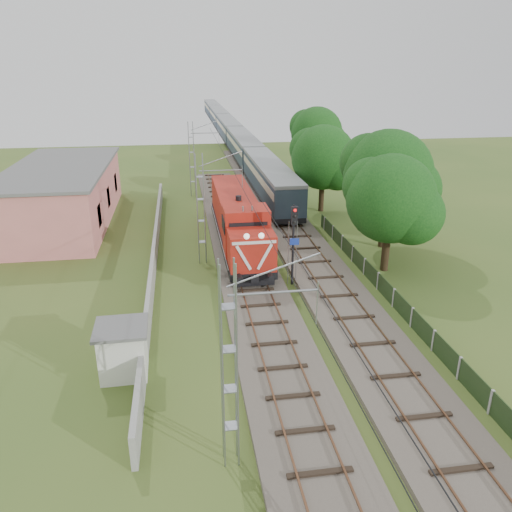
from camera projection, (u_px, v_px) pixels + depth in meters
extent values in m
plane|color=#3D5A22|center=(272.00, 343.00, 26.32)|extent=(140.00, 140.00, 0.00)
cube|color=#6B6054|center=(253.00, 286.00, 32.71)|extent=(4.20, 70.00, 0.30)
cube|color=black|center=(253.00, 283.00, 32.64)|extent=(2.40, 70.00, 0.10)
cube|color=brown|center=(240.00, 283.00, 32.50)|extent=(0.08, 70.00, 0.05)
cube|color=brown|center=(266.00, 281.00, 32.73)|extent=(0.08, 70.00, 0.05)
cube|color=#6B6054|center=(286.00, 223.00, 45.40)|extent=(4.20, 80.00, 0.30)
cube|color=black|center=(286.00, 221.00, 45.32)|extent=(2.40, 80.00, 0.10)
cube|color=brown|center=(277.00, 221.00, 45.18)|extent=(0.08, 80.00, 0.05)
cube|color=brown|center=(296.00, 220.00, 45.42)|extent=(0.08, 80.00, 0.05)
cylinder|color=gray|center=(273.00, 293.00, 16.27)|extent=(3.00, 0.08, 0.08)
cylinder|color=gray|center=(221.00, 170.00, 34.70)|extent=(3.00, 0.08, 0.08)
cylinder|color=gray|center=(205.00, 133.00, 53.13)|extent=(3.00, 0.08, 0.08)
cylinder|color=black|center=(242.00, 188.00, 35.38)|extent=(0.03, 70.00, 0.03)
cylinder|color=black|center=(242.00, 170.00, 34.91)|extent=(0.03, 70.00, 0.03)
cube|color=#9E9E99|center=(154.00, 255.00, 36.19)|extent=(0.25, 40.00, 1.50)
cube|color=#DC7B76|center=(63.00, 196.00, 45.42)|extent=(8.00, 20.00, 5.00)
cube|color=#606060|center=(59.00, 167.00, 44.48)|extent=(8.40, 20.40, 0.25)
cube|color=black|center=(99.00, 215.00, 40.56)|extent=(0.10, 1.60, 1.80)
cube|color=black|center=(108.00, 197.00, 46.08)|extent=(0.10, 1.60, 1.80)
cube|color=black|center=(115.00, 183.00, 51.61)|extent=(0.10, 1.60, 1.80)
cube|color=black|center=(394.00, 298.00, 29.99)|extent=(0.05, 32.00, 1.15)
cube|color=#9E9E99|center=(325.00, 224.00, 43.81)|extent=(0.12, 0.12, 1.20)
cube|color=black|center=(238.00, 234.00, 39.86)|extent=(3.09, 17.48, 0.51)
cube|color=black|center=(248.00, 264.00, 34.76)|extent=(2.26, 3.70, 0.51)
cube|color=black|center=(231.00, 217.00, 45.18)|extent=(2.26, 3.70, 0.51)
cube|color=black|center=(254.00, 283.00, 32.05)|extent=(2.67, 0.26, 0.36)
cube|color=#AE1D13|center=(251.00, 249.00, 32.46)|extent=(2.98, 2.57, 2.37)
sphere|color=white|center=(247.00, 236.00, 30.78)|extent=(0.37, 0.37, 0.37)
sphere|color=white|center=(261.00, 236.00, 30.91)|extent=(0.37, 0.37, 0.37)
cube|color=silver|center=(244.00, 258.00, 31.19)|extent=(1.03, 0.06, 1.72)
cube|color=silver|center=(265.00, 257.00, 31.37)|extent=(1.03, 0.06, 1.72)
cube|color=silver|center=(254.00, 243.00, 30.93)|extent=(2.78, 0.06, 0.19)
cube|color=#AE1D13|center=(246.00, 231.00, 34.62)|extent=(3.09, 2.47, 3.29)
cube|color=black|center=(249.00, 229.00, 33.28)|extent=(2.57, 0.06, 0.93)
cube|color=#AE1D13|center=(234.00, 206.00, 41.60)|extent=(2.88, 12.44, 2.67)
cylinder|color=black|center=(239.00, 198.00, 38.17)|extent=(0.45, 0.45, 0.41)
cylinder|color=gray|center=(243.00, 209.00, 33.17)|extent=(0.12, 0.12, 0.36)
cylinder|color=gray|center=(252.00, 209.00, 33.25)|extent=(0.12, 0.12, 0.36)
cube|color=black|center=(270.00, 192.00, 53.17)|extent=(2.78, 21.07, 0.48)
cube|color=#2D3C4B|center=(270.00, 178.00, 52.62)|extent=(2.87, 21.07, 2.59)
cube|color=beige|center=(270.00, 174.00, 52.44)|extent=(2.91, 20.23, 0.72)
cube|color=gray|center=(270.00, 165.00, 52.10)|extent=(2.92, 21.07, 0.34)
cube|color=black|center=(243.00, 157.00, 73.47)|extent=(2.78, 21.07, 0.48)
cube|color=#2D3C4B|center=(243.00, 146.00, 72.92)|extent=(2.87, 21.07, 2.59)
cube|color=beige|center=(243.00, 143.00, 72.74)|extent=(2.91, 20.23, 0.72)
cube|color=gray|center=(243.00, 136.00, 72.39)|extent=(2.92, 21.07, 0.34)
cube|color=black|center=(228.00, 136.00, 93.77)|extent=(2.78, 21.07, 0.48)
cube|color=#2D3C4B|center=(228.00, 128.00, 93.21)|extent=(2.87, 21.07, 2.59)
cube|color=beige|center=(228.00, 125.00, 93.04)|extent=(2.91, 20.23, 0.72)
cube|color=gray|center=(228.00, 120.00, 92.69)|extent=(2.92, 21.07, 0.34)
cube|color=black|center=(219.00, 123.00, 114.07)|extent=(2.78, 21.07, 0.48)
cube|color=#2D3C4B|center=(219.00, 116.00, 113.51)|extent=(2.87, 21.07, 2.59)
cube|color=beige|center=(219.00, 114.00, 113.34)|extent=(2.91, 20.23, 0.72)
cube|color=gray|center=(219.00, 110.00, 112.99)|extent=(2.92, 21.07, 0.34)
cube|color=black|center=(212.00, 114.00, 134.37)|extent=(2.78, 21.07, 0.48)
cube|color=#2D3C4B|center=(212.00, 108.00, 133.81)|extent=(2.87, 21.07, 2.59)
cube|color=beige|center=(212.00, 106.00, 133.64)|extent=(2.91, 20.23, 0.72)
cube|color=gray|center=(212.00, 102.00, 133.29)|extent=(2.92, 21.07, 0.34)
cylinder|color=black|center=(293.00, 246.00, 32.29)|extent=(0.15, 0.15, 5.47)
cube|color=black|center=(294.00, 216.00, 31.38)|extent=(0.40, 0.27, 1.20)
sphere|color=red|center=(295.00, 210.00, 31.12)|extent=(0.20, 0.20, 0.20)
sphere|color=black|center=(295.00, 216.00, 31.26)|extent=(0.20, 0.20, 0.20)
sphere|color=black|center=(295.00, 222.00, 31.40)|extent=(0.20, 0.20, 0.20)
cube|color=#193097|center=(294.00, 242.00, 32.05)|extent=(0.60, 0.11, 0.44)
cube|color=silver|center=(123.00, 352.00, 23.37)|extent=(2.15, 2.15, 2.32)
cube|color=#606060|center=(121.00, 328.00, 22.91)|extent=(2.47, 2.47, 0.16)
cylinder|color=#352716|center=(386.00, 245.00, 34.91)|extent=(0.55, 0.55, 3.70)
sphere|color=#103C12|center=(391.00, 199.00, 33.69)|extent=(6.06, 6.06, 6.06)
sphere|color=#103C12|center=(412.00, 214.00, 33.33)|extent=(4.24, 4.24, 4.24)
sphere|color=#103C12|center=(371.00, 186.00, 34.28)|extent=(3.94, 3.94, 3.94)
cylinder|color=#352716|center=(383.00, 222.00, 39.37)|extent=(0.49, 0.49, 4.16)
sphere|color=#103C12|center=(388.00, 174.00, 38.00)|extent=(6.80, 6.80, 6.80)
sphere|color=#103C12|center=(409.00, 189.00, 37.59)|extent=(4.76, 4.76, 4.76)
sphere|color=#103C12|center=(368.00, 162.00, 38.66)|extent=(4.42, 4.42, 4.42)
cylinder|color=#352716|center=(322.00, 192.00, 49.09)|extent=(0.52, 0.52, 3.77)
sphere|color=#103C12|center=(323.00, 157.00, 47.85)|extent=(6.17, 6.17, 6.17)
sphere|color=#103C12|center=(338.00, 168.00, 47.48)|extent=(4.32, 4.32, 4.32)
sphere|color=#103C12|center=(310.00, 149.00, 48.44)|extent=(4.01, 4.01, 4.01)
cylinder|color=#352716|center=(315.00, 161.00, 64.01)|extent=(0.51, 0.51, 3.94)
sphere|color=#103C12|center=(317.00, 133.00, 62.71)|extent=(6.45, 6.45, 6.45)
sphere|color=#103C12|center=(328.00, 141.00, 62.33)|extent=(4.51, 4.51, 4.51)
sphere|color=#103C12|center=(306.00, 126.00, 63.34)|extent=(4.19, 4.19, 4.19)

